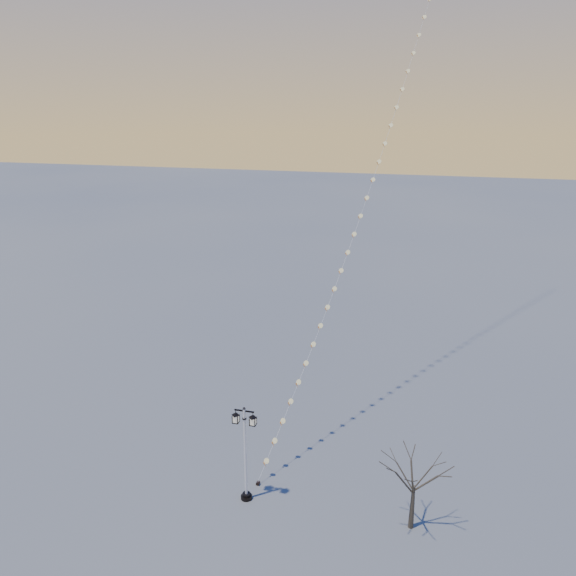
% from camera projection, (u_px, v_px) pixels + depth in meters
% --- Properties ---
extents(ground, '(300.00, 300.00, 0.00)m').
position_uv_depth(ground, '(258.00, 513.00, 29.65)').
color(ground, slate).
rests_on(ground, ground).
extents(street_lamp, '(1.42, 0.62, 5.61)m').
position_uv_depth(street_lamp, '(245.00, 449.00, 29.74)').
color(street_lamp, black).
rests_on(street_lamp, ground).
extents(bare_tree, '(2.72, 2.72, 4.51)m').
position_uv_depth(bare_tree, '(415.00, 475.00, 27.67)').
color(bare_tree, '#393124').
rests_on(bare_tree, ground).
extents(kite_train, '(10.40, 32.41, 44.09)m').
position_uv_depth(kite_train, '(393.00, 79.00, 38.33)').
color(kite_train, black).
rests_on(kite_train, ground).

